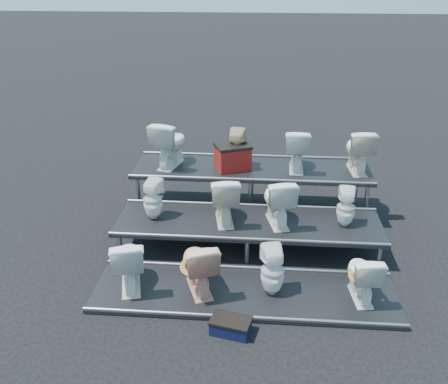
# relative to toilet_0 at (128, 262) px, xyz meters

# --- Properties ---
(ground) EXTENTS (80.00, 80.00, 0.00)m
(ground) POSITION_rel_toilet_0_xyz_m (1.61, 1.30, -0.46)
(ground) COLOR black
(ground) RESTS_ON ground
(tier_front) EXTENTS (4.20, 1.20, 0.06)m
(tier_front) POSITION_rel_toilet_0_xyz_m (1.61, 0.00, -0.43)
(tier_front) COLOR black
(tier_front) RESTS_ON ground
(tier_mid) EXTENTS (4.20, 1.20, 0.46)m
(tier_mid) POSITION_rel_toilet_0_xyz_m (1.61, 1.30, -0.23)
(tier_mid) COLOR black
(tier_mid) RESTS_ON ground
(tier_back) EXTENTS (4.20, 1.20, 0.86)m
(tier_back) POSITION_rel_toilet_0_xyz_m (1.61, 2.60, -0.03)
(tier_back) COLOR black
(tier_back) RESTS_ON ground
(toilet_0) EXTENTS (0.63, 0.87, 0.80)m
(toilet_0) POSITION_rel_toilet_0_xyz_m (0.00, 0.00, 0.00)
(toilet_0) COLOR white
(toilet_0) RESTS_ON tier_front
(toilet_1) EXTENTS (0.69, 0.89, 0.80)m
(toilet_1) POSITION_rel_toilet_0_xyz_m (0.97, 0.00, -0.00)
(toilet_1) COLOR #E9AA93
(toilet_1) RESTS_ON tier_front
(toilet_2) EXTENTS (0.39, 0.40, 0.72)m
(toilet_2) POSITION_rel_toilet_0_xyz_m (1.99, 0.00, -0.04)
(toilet_2) COLOR white
(toilet_2) RESTS_ON tier_front
(toilet_3) EXTENTS (0.47, 0.73, 0.71)m
(toilet_3) POSITION_rel_toilet_0_xyz_m (3.19, 0.00, -0.05)
(toilet_3) COLOR white
(toilet_3) RESTS_ON tier_front
(toilet_4) EXTENTS (0.38, 0.38, 0.67)m
(toilet_4) POSITION_rel_toilet_0_xyz_m (0.08, 1.30, 0.33)
(toilet_4) COLOR white
(toilet_4) RESTS_ON tier_mid
(toilet_5) EXTENTS (0.57, 0.84, 0.79)m
(toilet_5) POSITION_rel_toilet_0_xyz_m (1.22, 1.30, 0.39)
(toilet_5) COLOR silver
(toilet_5) RESTS_ON tier_mid
(toilet_6) EXTENTS (0.61, 0.85, 0.79)m
(toilet_6) POSITION_rel_toilet_0_xyz_m (2.06, 1.30, 0.39)
(toilet_6) COLOR white
(toilet_6) RESTS_ON tier_mid
(toilet_7) EXTENTS (0.31, 0.32, 0.63)m
(toilet_7) POSITION_rel_toilet_0_xyz_m (3.11, 1.30, 0.32)
(toilet_7) COLOR white
(toilet_7) RESTS_ON tier_mid
(toilet_8) EXTENTS (0.66, 0.91, 0.84)m
(toilet_8) POSITION_rel_toilet_0_xyz_m (0.14, 2.60, 0.82)
(toilet_8) COLOR white
(toilet_8) RESTS_ON tier_back
(toilet_9) EXTENTS (0.35, 0.36, 0.70)m
(toilet_9) POSITION_rel_toilet_0_xyz_m (1.34, 2.60, 0.75)
(toilet_9) COLOR #CAB384
(toilet_9) RESTS_ON tier_back
(toilet_10) EXTENTS (0.45, 0.76, 0.76)m
(toilet_10) POSITION_rel_toilet_0_xyz_m (2.39, 2.60, 0.78)
(toilet_10) COLOR white
(toilet_10) RESTS_ON tier_back
(toilet_11) EXTENTS (0.49, 0.80, 0.78)m
(toilet_11) POSITION_rel_toilet_0_xyz_m (3.45, 2.60, 0.79)
(toilet_11) COLOR silver
(toilet_11) RESTS_ON tier_back
(red_crate) EXTENTS (0.69, 0.63, 0.40)m
(red_crate) POSITION_rel_toilet_0_xyz_m (1.27, 2.52, 0.60)
(red_crate) COLOR maroon
(red_crate) RESTS_ON tier_back
(step_stool) EXTENTS (0.53, 0.39, 0.17)m
(step_stool) POSITION_rel_toilet_0_xyz_m (1.47, -0.79, -0.37)
(step_stool) COLOR black
(step_stool) RESTS_ON ground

